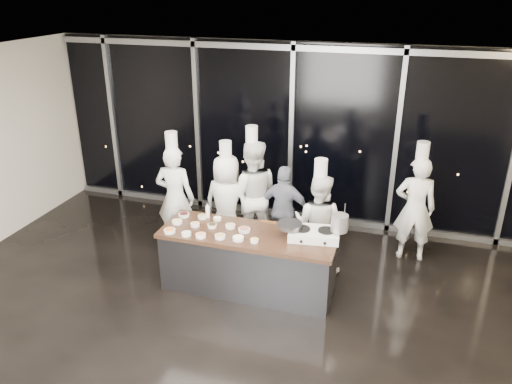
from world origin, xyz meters
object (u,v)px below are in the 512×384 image
at_px(chef_center, 252,194).
at_px(chef_side, 415,208).
at_px(stock_pot, 339,223).
at_px(chef_left, 227,203).
at_px(chef_far_left, 175,197).
at_px(guest, 284,211).
at_px(chef_right, 318,223).
at_px(frying_pan, 289,225).
at_px(stove, 314,234).
at_px(demo_counter, 248,261).

xyz_separation_m(chef_center, chef_side, (2.55, 0.34, -0.05)).
relative_size(stock_pot, chef_left, 0.12).
relative_size(chef_far_left, guest, 1.33).
height_order(chef_far_left, chef_right, chef_far_left).
bearing_deg(chef_far_left, chef_right, 174.69).
relative_size(chef_center, chef_right, 1.15).
height_order(frying_pan, chef_side, chef_side).
relative_size(chef_left, chef_center, 0.90).
distance_m(stock_pot, chef_left, 2.13).
xyz_separation_m(stove, chef_right, (-0.06, 0.69, -0.17)).
distance_m(frying_pan, stock_pot, 0.67).
xyz_separation_m(chef_center, guest, (0.57, -0.10, -0.18)).
height_order(chef_center, chef_right, chef_center).
xyz_separation_m(frying_pan, chef_far_left, (-2.08, 0.77, -0.17)).
height_order(demo_counter, guest, guest).
distance_m(demo_counter, guest, 1.23).
distance_m(demo_counter, chef_far_left, 1.79).
bearing_deg(chef_far_left, frying_pan, 155.42).
bearing_deg(chef_left, demo_counter, 131.11).
height_order(stove, chef_side, chef_side).
distance_m(stove, chef_side, 1.98).
bearing_deg(chef_center, chef_right, 143.27).
height_order(stock_pot, chef_left, chef_left).
distance_m(frying_pan, guest, 1.19).
distance_m(chef_far_left, guest, 1.78).
relative_size(frying_pan, chef_right, 0.34).
bearing_deg(chef_right, frying_pan, 78.45).
bearing_deg(chef_far_left, stock_pot, 161.74).
height_order(demo_counter, stock_pot, stock_pot).
bearing_deg(chef_left, chef_side, -161.72).
relative_size(frying_pan, chef_left, 0.33).
bearing_deg(stock_pot, frying_pan, -172.64).
relative_size(chef_center, guest, 1.38).
bearing_deg(chef_side, guest, 6.51).
distance_m(frying_pan, chef_center, 1.50).
bearing_deg(chef_far_left, demo_counter, 146.56).
bearing_deg(frying_pan, chef_side, 35.20).
relative_size(stove, stock_pot, 3.15).
distance_m(chef_far_left, chef_side, 3.79).
xyz_separation_m(stock_pot, chef_center, (-1.57, 1.10, -0.23)).
relative_size(chef_far_left, chef_left, 1.07).
distance_m(guest, chef_side, 2.03).
bearing_deg(chef_right, chef_center, -12.36).
distance_m(chef_left, chef_center, 0.43).
bearing_deg(guest, frying_pan, 110.34).
height_order(demo_counter, chef_left, chef_left).
relative_size(demo_counter, chef_side, 1.27).
height_order(demo_counter, chef_side, chef_side).
xyz_separation_m(chef_left, guest, (0.92, 0.14, -0.08)).
xyz_separation_m(stove, chef_far_left, (-2.41, 0.73, -0.07)).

